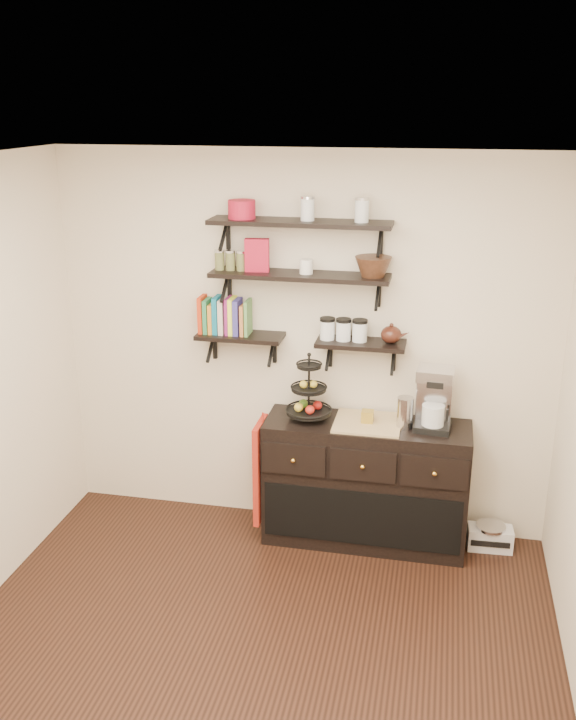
{
  "coord_description": "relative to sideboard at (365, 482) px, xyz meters",
  "views": [
    {
      "loc": [
        0.93,
        -3.25,
        3.0
      ],
      "look_at": [
        0.02,
        1.15,
        1.45
      ],
      "focal_mm": 38.0,
      "sensor_mm": 36.0,
      "label": 1
    }
  ],
  "objects": [
    {
      "name": "glass_canisters",
      "position": [
        -0.2,
        0.12,
        1.06
      ],
      "size": [
        0.32,
        0.1,
        0.13
      ],
      "color": "silver",
      "rests_on": "shelf_low_right"
    },
    {
      "name": "back_wall",
      "position": [
        -0.5,
        0.24,
        0.9
      ],
      "size": [
        3.5,
        0.02,
        2.7
      ],
      "primitive_type": "cube",
      "color": "beige",
      "rests_on": "ground"
    },
    {
      "name": "sideboard",
      "position": [
        0.0,
        0.0,
        0.0
      ],
      "size": [
        1.4,
        0.5,
        0.92
      ],
      "color": "black",
      "rests_on": "floor"
    },
    {
      "name": "shelf_top",
      "position": [
        -0.5,
        0.1,
        1.78
      ],
      "size": [
        1.2,
        0.27,
        0.23
      ],
      "color": "black",
      "rests_on": "back_wall"
    },
    {
      "name": "radio",
      "position": [
        0.88,
        0.06,
        -0.36
      ],
      "size": [
        0.31,
        0.21,
        0.18
      ],
      "rotation": [
        0.0,
        0.0,
        0.05
      ],
      "color": "silver",
      "rests_on": "floor"
    },
    {
      "name": "recipe_box",
      "position": [
        -0.79,
        0.1,
        1.56
      ],
      "size": [
        0.17,
        0.08,
        0.22
      ],
      "primitive_type": "cube",
      "rotation": [
        0.0,
        0.0,
        0.12
      ],
      "color": "#A8132C",
      "rests_on": "shelf_mid"
    },
    {
      "name": "shelf_low_left",
      "position": [
        -0.92,
        0.12,
        0.98
      ],
      "size": [
        0.6,
        0.25,
        0.23
      ],
      "color": "black",
      "rests_on": "back_wall"
    },
    {
      "name": "teapot",
      "position": [
        0.12,
        0.12,
        1.07
      ],
      "size": [
        0.2,
        0.16,
        0.14
      ],
      "primitive_type": null,
      "rotation": [
        0.0,
        0.0,
        -0.15
      ],
      "color": "#371810",
      "rests_on": "shelf_low_right"
    },
    {
      "name": "shelf_low_right",
      "position": [
        -0.08,
        0.12,
        0.98
      ],
      "size": [
        0.6,
        0.25,
        0.23
      ],
      "color": "black",
      "rests_on": "back_wall"
    },
    {
      "name": "thermal_carafe",
      "position": [
        0.25,
        -0.02,
        0.56
      ],
      "size": [
        0.11,
        0.11,
        0.22
      ],
      "primitive_type": "cylinder",
      "color": "silver",
      "rests_on": "sideboard"
    },
    {
      "name": "cookbooks",
      "position": [
        -1.0,
        0.12,
        1.11
      ],
      "size": [
        0.36,
        0.15,
        0.26
      ],
      "color": "red",
      "rests_on": "shelf_low_left"
    },
    {
      "name": "red_pot",
      "position": [
        -0.88,
        0.1,
        1.86
      ],
      "size": [
        0.18,
        0.18,
        0.12
      ],
      "primitive_type": "cylinder",
      "color": "#A8132C",
      "rests_on": "shelf_top"
    },
    {
      "name": "apron",
      "position": [
        -0.73,
        -0.1,
        0.07
      ],
      "size": [
        0.04,
        0.31,
        0.73
      ],
      "primitive_type": "cube",
      "color": "maroon",
      "rests_on": "sideboard"
    },
    {
      "name": "floor",
      "position": [
        -0.5,
        -1.51,
        -0.45
      ],
      "size": [
        3.5,
        3.5,
        0.0
      ],
      "primitive_type": "plane",
      "color": "black",
      "rests_on": "ground"
    },
    {
      "name": "shelf_mid",
      "position": [
        -0.5,
        0.1,
        1.43
      ],
      "size": [
        1.2,
        0.27,
        0.23
      ],
      "color": "black",
      "rests_on": "back_wall"
    },
    {
      "name": "candle",
      "position": [
        -0.0,
        0.0,
        0.5
      ],
      "size": [
        0.08,
        0.08,
        0.08
      ],
      "primitive_type": "cube",
      "color": "olive",
      "rests_on": "sideboard"
    },
    {
      "name": "coffee_maker",
      "position": [
        0.43,
        0.03,
        0.65
      ],
      "size": [
        0.25,
        0.24,
        0.43
      ],
      "rotation": [
        0.0,
        0.0,
        -0.08
      ],
      "color": "black",
      "rests_on": "sideboard"
    },
    {
      "name": "ramekins",
      "position": [
        -0.45,
        0.1,
        1.5
      ],
      "size": [
        0.09,
        0.09,
        0.1
      ],
      "primitive_type": "cylinder",
      "color": "white",
      "rests_on": "shelf_mid"
    },
    {
      "name": "fruit_stand",
      "position": [
        -0.41,
        0.0,
        0.61
      ],
      "size": [
        0.31,
        0.31,
        0.46
      ],
      "rotation": [
        0.0,
        0.0,
        -0.02
      ],
      "color": "black",
      "rests_on": "sideboard"
    },
    {
      "name": "ceiling",
      "position": [
        -0.5,
        -1.51,
        2.25
      ],
      "size": [
        3.5,
        3.5,
        0.02
      ],
      "primitive_type": "cube",
      "color": "white",
      "rests_on": "back_wall"
    },
    {
      "name": "walnut_bowl",
      "position": [
        -0.01,
        0.1,
        1.51
      ],
      "size": [
        0.24,
        0.24,
        0.13
      ],
      "primitive_type": null,
      "color": "black",
      "rests_on": "shelf_mid"
    }
  ]
}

